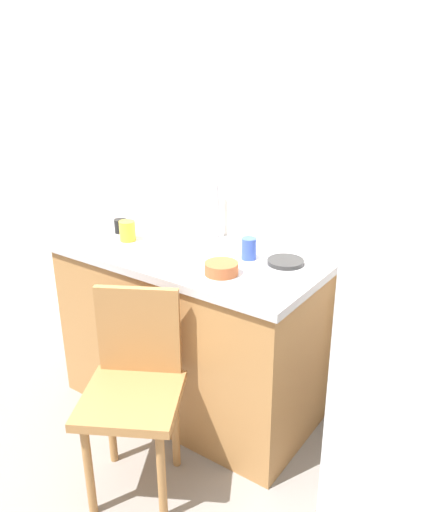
{
  "coord_description": "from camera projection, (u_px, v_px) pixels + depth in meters",
  "views": [
    {
      "loc": [
        1.32,
        -1.2,
        1.81
      ],
      "look_at": [
        0.08,
        0.6,
        0.94
      ],
      "focal_mm": 36.45,
      "sensor_mm": 36.0,
      "label": 1
    }
  ],
  "objects": [
    {
      "name": "cup_blue",
      "position": [
        249.0,
        249.0,
        2.43
      ],
      "size": [
        0.07,
        0.07,
        0.1
      ],
      "primitive_type": "cylinder",
      "color": "blue",
      "rests_on": "countertop"
    },
    {
      "name": "back_wall",
      "position": [
        257.0,
        159.0,
        2.56
      ],
      "size": [
        4.8,
        0.1,
        2.61
      ],
      "primitive_type": "cube",
      "color": "white",
      "rests_on": "ground_plane"
    },
    {
      "name": "cup_yellow",
      "position": [
        128.0,
        231.0,
        2.67
      ],
      "size": [
        0.08,
        0.08,
        0.1
      ],
      "primitive_type": "cylinder",
      "color": "yellow",
      "rests_on": "countertop"
    },
    {
      "name": "faucet",
      "position": [
        217.0,
        212.0,
        2.68
      ],
      "size": [
        0.02,
        0.02,
        0.28
      ],
      "primitive_type": "cylinder",
      "color": "#B7B7BC",
      "rests_on": "countertop"
    },
    {
      "name": "cabinet_base",
      "position": [
        190.0,
        334.0,
        2.71
      ],
      "size": [
        1.32,
        0.6,
        0.85
      ],
      "primitive_type": "cube",
      "color": "#A87542",
      "rests_on": "ground_plane"
    },
    {
      "name": "chair",
      "position": [
        134.0,
        384.0,
        2.18
      ],
      "size": [
        0.54,
        0.54,
        0.89
      ],
      "rotation": [
        0.0,
        0.0,
        0.51
      ],
      "color": "#A87542",
      "rests_on": "ground_plane"
    },
    {
      "name": "terracotta_bowl",
      "position": [
        221.0,
        268.0,
        2.28
      ],
      "size": [
        0.15,
        0.15,
        0.05
      ],
      "primitive_type": "cylinder",
      "color": "#B25B33",
      "rests_on": "countertop"
    },
    {
      "name": "countertop",
      "position": [
        188.0,
        255.0,
        2.55
      ],
      "size": [
        1.36,
        0.64,
        0.04
      ],
      "primitive_type": "cube",
      "color": "#B7B7BC",
      "rests_on": "cabinet_base"
    },
    {
      "name": "hotplate",
      "position": [
        286.0,
        262.0,
        2.39
      ],
      "size": [
        0.17,
        0.17,
        0.02
      ],
      "primitive_type": "cylinder",
      "color": "#2D2D2D",
      "rests_on": "countertop"
    },
    {
      "name": "ground_plane",
      "position": [
        132.0,
        492.0,
        2.28
      ],
      "size": [
        8.0,
        8.0,
        0.0
      ],
      "primitive_type": "plane",
      "color": "gray"
    },
    {
      "name": "cup_black",
      "position": [
        121.0,
        226.0,
        2.79
      ],
      "size": [
        0.07,
        0.07,
        0.07
      ],
      "primitive_type": "cylinder",
      "color": "black",
      "rests_on": "countertop"
    },
    {
      "name": "refrigerator",
      "position": [
        430.0,
        351.0,
        1.97
      ],
      "size": [
        0.55,
        0.62,
        1.49
      ],
      "primitive_type": "cube",
      "color": "silver",
      "rests_on": "ground_plane"
    }
  ]
}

